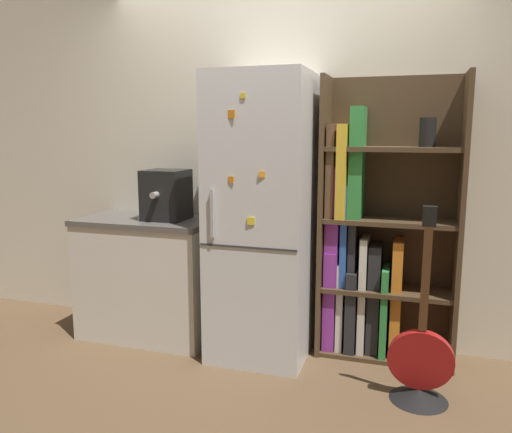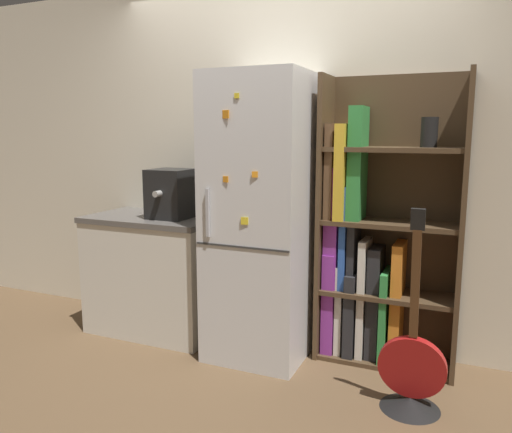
# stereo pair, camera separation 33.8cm
# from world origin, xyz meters

# --- Properties ---
(ground_plane) EXTENTS (16.00, 16.00, 0.00)m
(ground_plane) POSITION_xyz_m (0.00, 0.00, 0.00)
(ground_plane) COLOR brown
(wall_back) EXTENTS (8.00, 0.05, 2.60)m
(wall_back) POSITION_xyz_m (0.00, 0.47, 1.30)
(wall_back) COLOR beige
(wall_back) RESTS_ON ground_plane
(refrigerator) EXTENTS (0.64, 0.69, 1.88)m
(refrigerator) POSITION_xyz_m (-0.00, 0.11, 0.94)
(refrigerator) COLOR silver
(refrigerator) RESTS_ON ground_plane
(bookshelf) EXTENTS (0.89, 0.34, 1.87)m
(bookshelf) POSITION_xyz_m (0.69, 0.31, 0.79)
(bookshelf) COLOR #4C3823
(bookshelf) RESTS_ON ground_plane
(kitchen_counter) EXTENTS (0.99, 0.60, 0.89)m
(kitchen_counter) POSITION_xyz_m (-0.89, 0.16, 0.45)
(kitchen_counter) COLOR silver
(kitchen_counter) RESTS_ON ground_plane
(espresso_machine) EXTENTS (0.29, 0.34, 0.35)m
(espresso_machine) POSITION_xyz_m (-0.73, 0.14, 1.07)
(espresso_machine) COLOR black
(espresso_machine) RESTS_ON kitchen_counter
(guitar) EXTENTS (0.36, 0.33, 1.14)m
(guitar) POSITION_xyz_m (1.03, -0.25, 0.17)
(guitar) COLOR black
(guitar) RESTS_ON ground_plane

